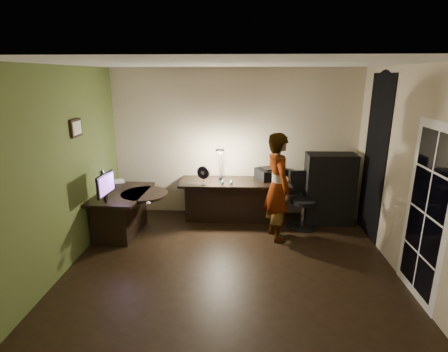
{
  "coord_description": "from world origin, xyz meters",
  "views": [
    {
      "loc": [
        0.13,
        -4.35,
        2.57
      ],
      "look_at": [
        -0.15,
        1.05,
        1.0
      ],
      "focal_mm": 28.0,
      "sensor_mm": 36.0,
      "label": 1
    }
  ],
  "objects_px": {
    "person": "(278,187)",
    "office_chair": "(303,201)",
    "desk_left": "(123,213)",
    "cabinet": "(329,189)",
    "desk_right": "(235,200)",
    "monitor": "(105,193)"
  },
  "relations": [
    {
      "from": "person",
      "to": "office_chair",
      "type": "bearing_deg",
      "value": -64.4
    },
    {
      "from": "desk_left",
      "to": "person",
      "type": "distance_m",
      "value": 2.59
    },
    {
      "from": "person",
      "to": "cabinet",
      "type": "bearing_deg",
      "value": -71.92
    },
    {
      "from": "cabinet",
      "to": "office_chair",
      "type": "xyz_separation_m",
      "value": [
        -0.48,
        -0.22,
        -0.15
      ]
    },
    {
      "from": "desk_right",
      "to": "person",
      "type": "xyz_separation_m",
      "value": [
        0.69,
        -0.71,
        0.5
      ]
    },
    {
      "from": "desk_right",
      "to": "cabinet",
      "type": "relative_size",
      "value": 1.56
    },
    {
      "from": "desk_right",
      "to": "cabinet",
      "type": "bearing_deg",
      "value": -2.28
    },
    {
      "from": "desk_right",
      "to": "office_chair",
      "type": "bearing_deg",
      "value": -13.14
    },
    {
      "from": "desk_right",
      "to": "monitor",
      "type": "relative_size",
      "value": 3.83
    },
    {
      "from": "monitor",
      "to": "desk_left",
      "type": "bearing_deg",
      "value": 83.84
    },
    {
      "from": "cabinet",
      "to": "monitor",
      "type": "relative_size",
      "value": 2.46
    },
    {
      "from": "desk_left",
      "to": "cabinet",
      "type": "height_order",
      "value": "cabinet"
    },
    {
      "from": "desk_right",
      "to": "office_chair",
      "type": "distance_m",
      "value": 1.23
    },
    {
      "from": "person",
      "to": "desk_right",
      "type": "bearing_deg",
      "value": 28.0
    },
    {
      "from": "desk_right",
      "to": "person",
      "type": "bearing_deg",
      "value": -46.63
    },
    {
      "from": "cabinet",
      "to": "monitor",
      "type": "height_order",
      "value": "cabinet"
    },
    {
      "from": "desk_left",
      "to": "monitor",
      "type": "distance_m",
      "value": 0.68
    },
    {
      "from": "desk_right",
      "to": "office_chair",
      "type": "relative_size",
      "value": 2.05
    },
    {
      "from": "monitor",
      "to": "office_chair",
      "type": "xyz_separation_m",
      "value": [
        3.13,
        0.85,
        -0.39
      ]
    },
    {
      "from": "office_chair",
      "to": "person",
      "type": "xyz_separation_m",
      "value": [
        -0.5,
        -0.45,
        0.39
      ]
    },
    {
      "from": "desk_right",
      "to": "monitor",
      "type": "distance_m",
      "value": 2.28
    },
    {
      "from": "monitor",
      "to": "person",
      "type": "height_order",
      "value": "person"
    }
  ]
}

